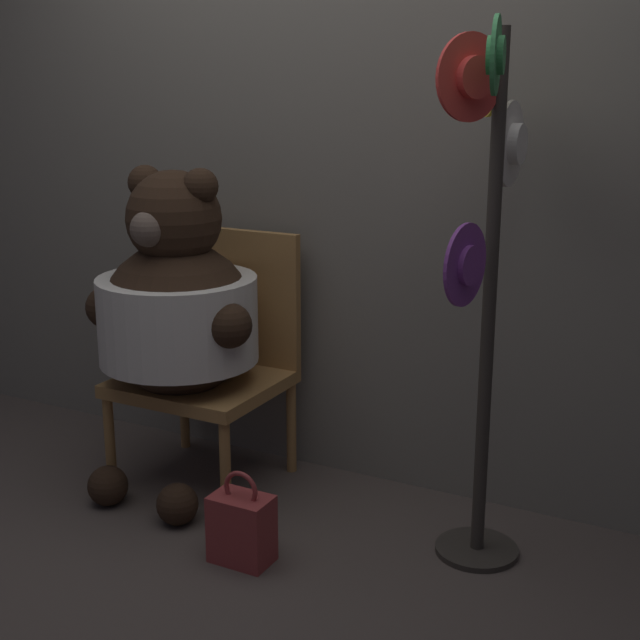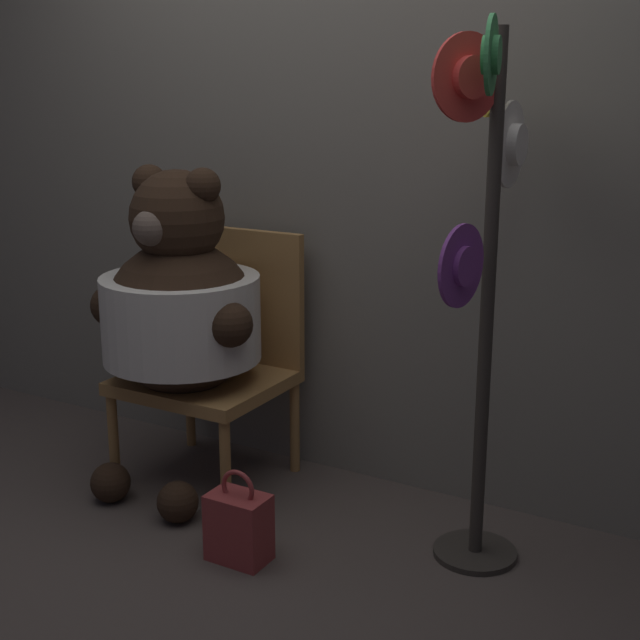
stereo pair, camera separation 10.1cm
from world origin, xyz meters
name	(u,v)px [view 2 (the right image)]	position (x,y,z in m)	size (l,w,h in m)	color
ground_plane	(226,544)	(0.00, 0.00, 0.00)	(14.00, 14.00, 0.00)	#4C423D
wall_back	(337,178)	(0.00, 0.79, 1.18)	(8.00, 0.10, 2.37)	slate
chair	(218,352)	(-0.37, 0.49, 0.50)	(0.59, 0.54, 0.98)	#9E703D
teddy_bear	(180,308)	(-0.41, 0.31, 0.72)	(0.72, 0.64, 1.25)	black
hat_display_rack	(484,240)	(0.75, 0.34, 1.08)	(0.28, 0.57, 1.72)	#332D28
handbag_on_ground	(239,526)	(0.10, -0.06, 0.12)	(0.20, 0.13, 0.32)	maroon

